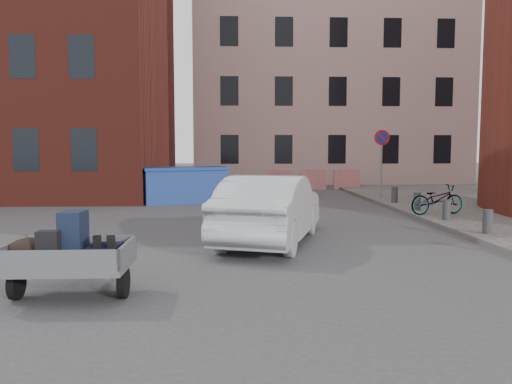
{
  "coord_description": "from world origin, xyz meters",
  "views": [
    {
      "loc": [
        0.27,
        -9.75,
        2.05
      ],
      "look_at": [
        0.73,
        1.07,
        1.1
      ],
      "focal_mm": 35.0,
      "sensor_mm": 36.0,
      "label": 1
    }
  ],
  "objects_px": {
    "bicycle": "(437,199)",
    "silver_car": "(271,209)",
    "trailer": "(68,255)",
    "dumpster": "(183,185)"
  },
  "relations": [
    {
      "from": "silver_car",
      "to": "dumpster",
      "type": "bearing_deg",
      "value": -54.92
    },
    {
      "from": "trailer",
      "to": "bicycle",
      "type": "height_order",
      "value": "trailer"
    },
    {
      "from": "bicycle",
      "to": "trailer",
      "type": "bearing_deg",
      "value": 120.46
    },
    {
      "from": "trailer",
      "to": "silver_car",
      "type": "relative_size",
      "value": 0.4
    },
    {
      "from": "trailer",
      "to": "dumpster",
      "type": "xyz_separation_m",
      "value": [
        0.3,
        12.26,
        0.07
      ]
    },
    {
      "from": "silver_car",
      "to": "bicycle",
      "type": "height_order",
      "value": "silver_car"
    },
    {
      "from": "silver_car",
      "to": "trailer",
      "type": "bearing_deg",
      "value": 69.3
    },
    {
      "from": "silver_car",
      "to": "bicycle",
      "type": "bearing_deg",
      "value": -128.74
    },
    {
      "from": "dumpster",
      "to": "silver_car",
      "type": "xyz_separation_m",
      "value": [
        2.75,
        -8.27,
        0.06
      ]
    },
    {
      "from": "bicycle",
      "to": "silver_car",
      "type": "bearing_deg",
      "value": 112.43
    }
  ]
}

